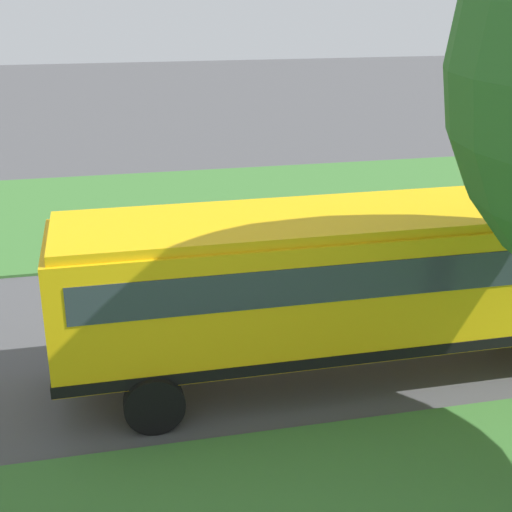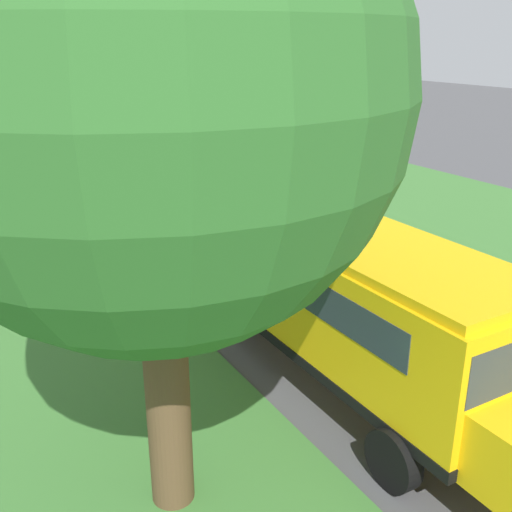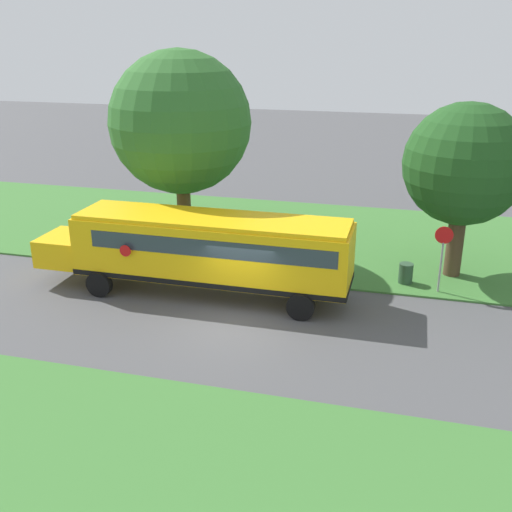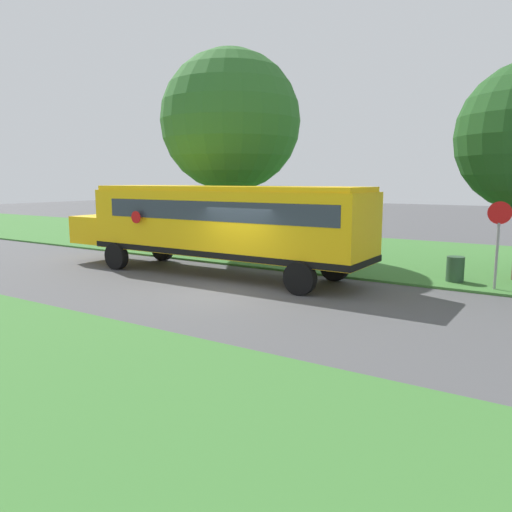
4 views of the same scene
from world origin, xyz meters
name	(u,v)px [view 2 (image 2 of 4)]	position (x,y,z in m)	size (l,w,h in m)	color
ground_plane	(344,305)	(0.00, 0.00, 0.00)	(120.00, 120.00, 0.00)	#4C4C4F
school_bus	(315,274)	(-2.23, -1.76, 1.92)	(2.84, 12.42, 3.16)	yellow
car_white_nearest	(194,159)	(2.80, 15.58, 0.88)	(2.02, 4.40, 1.56)	silver
car_green_middle	(148,140)	(2.80, 21.91, 0.88)	(2.02, 4.40, 1.56)	#236038
car_tan_furthest	(107,124)	(2.80, 29.77, 0.88)	(2.02, 4.40, 1.56)	tan
oak_tree_beside_bus	(138,89)	(-6.66, -4.31, 5.99)	(6.14, 6.14, 9.01)	brown
oak_tree_roadside_mid	(3,102)	(-6.56, 7.45, 4.79)	(4.82, 4.82, 7.15)	#4C3826
stop_sign	(88,202)	(-4.60, 6.98, 1.74)	(0.08, 0.68, 2.74)	gray
trash_bin	(85,256)	(-5.17, 5.71, 0.45)	(0.56, 0.56, 0.90)	#2D4C33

